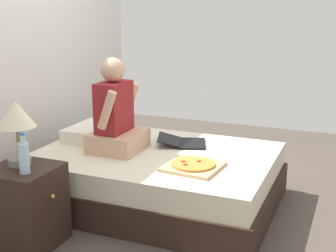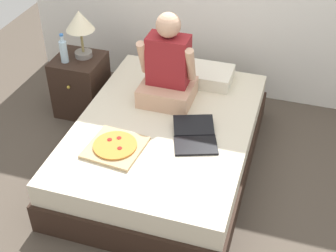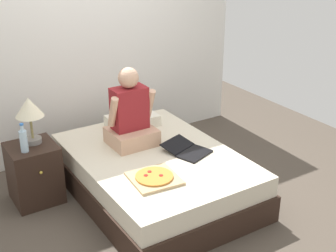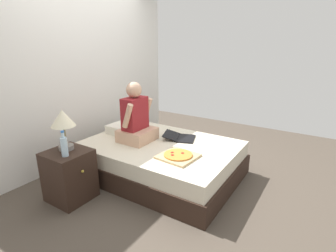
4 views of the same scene
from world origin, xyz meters
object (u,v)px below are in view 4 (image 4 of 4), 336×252
pizza_box (178,156)px  bed (160,159)px  nightstand_left (70,175)px  water_bottle (64,146)px  person_seated (136,120)px  lamp_on_left_nightstand (63,121)px  laptop (181,137)px

pizza_box → bed: bearing=58.9°
nightstand_left → water_bottle: bearing=-131.7°
water_bottle → person_seated: bearing=-6.7°
bed → lamp_on_left_nightstand: 1.33m
lamp_on_left_nightstand → water_bottle: 0.28m
laptop → person_seated: bearing=127.3°
person_seated → laptop: 0.66m
nightstand_left → pizza_box: 1.24m
pizza_box → laptop: bearing=26.4°
water_bottle → pizza_box: 1.23m
water_bottle → person_seated: size_ratio=0.35×
bed → nightstand_left: bearing=152.0°
water_bottle → pizza_box: size_ratio=0.63×
water_bottle → laptop: 1.53m
lamp_on_left_nightstand → person_seated: bearing=-16.1°
laptop → pizza_box: 0.61m
laptop → pizza_box: size_ratio=1.14×
person_seated → water_bottle: bearing=173.3°
bed → nightstand_left: size_ratio=3.42×
lamp_on_left_nightstand → person_seated: person_seated is taller
bed → laptop: 0.41m
nightstand_left → person_seated: bearing=-12.6°
bed → person_seated: person_seated is taller
bed → lamp_on_left_nightstand: size_ratio=4.39×
water_bottle → laptop: bearing=-23.4°
lamp_on_left_nightstand → water_bottle: size_ratio=1.63×
pizza_box → lamp_on_left_nightstand: bearing=125.5°
bed → nightstand_left: nightstand_left is taller
lamp_on_left_nightstand → laptop: size_ratio=0.91×
bed → laptop: size_ratio=3.98×
person_seated → pizza_box: 0.82m
person_seated → bed: bearing=-77.2°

